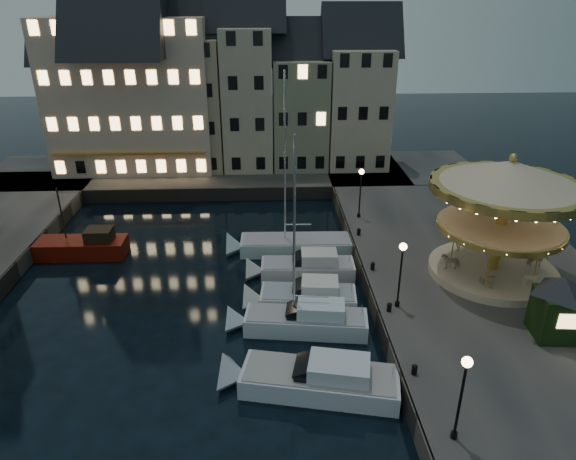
{
  "coord_description": "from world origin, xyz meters",
  "views": [
    {
      "loc": [
        -0.43,
        -24.56,
        18.18
      ],
      "look_at": [
        1.0,
        8.0,
        3.2
      ],
      "focal_mm": 32.0,
      "sensor_mm": 36.0,
      "label": 1
    }
  ],
  "objects_px": {
    "motorboat_d": "(302,298)",
    "ticket_kiosk": "(561,297)",
    "streetlamp_d": "(535,215)",
    "bollard_c": "(373,266)",
    "bollard_a": "(415,369)",
    "motorboat_e": "(302,268)",
    "motorboat_b": "(312,380)",
    "carousel": "(506,197)",
    "streetlamp_a": "(463,387)",
    "bollard_b": "(389,307)",
    "motorboat_c": "(299,321)",
    "streetlamp_c": "(361,186)",
    "red_fishing_boat": "(84,247)",
    "streetlamp_b": "(401,266)",
    "bollard_d": "(359,231)",
    "motorboat_f": "(288,245)"
  },
  "relations": [
    {
      "from": "streetlamp_a",
      "to": "streetlamp_b",
      "type": "bearing_deg",
      "value": 90.0
    },
    {
      "from": "streetlamp_c",
      "to": "bollard_b",
      "type": "bearing_deg",
      "value": -92.45
    },
    {
      "from": "motorboat_d",
      "to": "bollard_b",
      "type": "bearing_deg",
      "value": -28.47
    },
    {
      "from": "carousel",
      "to": "bollard_a",
      "type": "bearing_deg",
      "value": -129.26
    },
    {
      "from": "streetlamp_d",
      "to": "bollard_a",
      "type": "height_order",
      "value": "streetlamp_d"
    },
    {
      "from": "streetlamp_c",
      "to": "motorboat_c",
      "type": "relative_size",
      "value": 0.38
    },
    {
      "from": "bollard_b",
      "to": "bollard_d",
      "type": "xyz_separation_m",
      "value": [
        0.0,
        10.5,
        0.0
      ]
    },
    {
      "from": "ticket_kiosk",
      "to": "bollard_c",
      "type": "bearing_deg",
      "value": 137.31
    },
    {
      "from": "streetlamp_c",
      "to": "streetlamp_d",
      "type": "xyz_separation_m",
      "value": [
        11.3,
        -6.5,
        0.0
      ]
    },
    {
      "from": "streetlamp_b",
      "to": "motorboat_d",
      "type": "distance_m",
      "value": 6.86
    },
    {
      "from": "streetlamp_a",
      "to": "bollard_d",
      "type": "distance_m",
      "value": 20.15
    },
    {
      "from": "streetlamp_b",
      "to": "bollard_a",
      "type": "height_order",
      "value": "streetlamp_b"
    },
    {
      "from": "bollard_c",
      "to": "motorboat_b",
      "type": "relative_size",
      "value": 0.06
    },
    {
      "from": "bollard_d",
      "to": "motorboat_e",
      "type": "distance_m",
      "value": 6.2
    },
    {
      "from": "streetlamp_a",
      "to": "streetlamp_c",
      "type": "distance_m",
      "value": 23.5
    },
    {
      "from": "motorboat_c",
      "to": "red_fishing_boat",
      "type": "height_order",
      "value": "motorboat_c"
    },
    {
      "from": "bollard_d",
      "to": "motorboat_d",
      "type": "bearing_deg",
      "value": -122.36
    },
    {
      "from": "bollard_c",
      "to": "motorboat_d",
      "type": "relative_size",
      "value": 0.08
    },
    {
      "from": "bollard_d",
      "to": "bollard_c",
      "type": "bearing_deg",
      "value": -90.0
    },
    {
      "from": "streetlamp_c",
      "to": "motorboat_f",
      "type": "bearing_deg",
      "value": -149.46
    },
    {
      "from": "streetlamp_a",
      "to": "motorboat_e",
      "type": "height_order",
      "value": "streetlamp_a"
    },
    {
      "from": "streetlamp_d",
      "to": "bollard_b",
      "type": "relative_size",
      "value": 7.32
    },
    {
      "from": "motorboat_d",
      "to": "ticket_kiosk",
      "type": "bearing_deg",
      "value": -22.01
    },
    {
      "from": "streetlamp_d",
      "to": "bollard_a",
      "type": "distance_m",
      "value": 17.79
    },
    {
      "from": "bollard_b",
      "to": "ticket_kiosk",
      "type": "bearing_deg",
      "value": -17.86
    },
    {
      "from": "bollard_a",
      "to": "motorboat_f",
      "type": "height_order",
      "value": "motorboat_f"
    },
    {
      "from": "ticket_kiosk",
      "to": "streetlamp_d",
      "type": "bearing_deg",
      "value": 70.68
    },
    {
      "from": "motorboat_b",
      "to": "carousel",
      "type": "bearing_deg",
      "value": 35.13
    },
    {
      "from": "ticket_kiosk",
      "to": "motorboat_c",
      "type": "bearing_deg",
      "value": 168.28
    },
    {
      "from": "bollard_d",
      "to": "motorboat_c",
      "type": "xyz_separation_m",
      "value": [
        -5.27,
        -10.36,
        -0.93
      ]
    },
    {
      "from": "motorboat_d",
      "to": "ticket_kiosk",
      "type": "distance_m",
      "value": 14.65
    },
    {
      "from": "bollard_d",
      "to": "motorboat_d",
      "type": "distance_m",
      "value": 9.3
    },
    {
      "from": "streetlamp_d",
      "to": "bollard_b",
      "type": "xyz_separation_m",
      "value": [
        -11.9,
        -7.5,
        -2.41
      ]
    },
    {
      "from": "streetlamp_c",
      "to": "red_fishing_boat",
      "type": "relative_size",
      "value": 0.62
    },
    {
      "from": "bollard_c",
      "to": "bollard_a",
      "type": "bearing_deg",
      "value": -90.0
    },
    {
      "from": "bollard_a",
      "to": "motorboat_d",
      "type": "bearing_deg",
      "value": 121.17
    },
    {
      "from": "bollard_a",
      "to": "motorboat_e",
      "type": "relative_size",
      "value": 0.08
    },
    {
      "from": "streetlamp_a",
      "to": "bollard_c",
      "type": "distance_m",
      "value": 14.71
    },
    {
      "from": "bollard_a",
      "to": "bollard_c",
      "type": "xyz_separation_m",
      "value": [
        0.0,
        10.5,
        0.0
      ]
    },
    {
      "from": "streetlamp_d",
      "to": "bollard_c",
      "type": "xyz_separation_m",
      "value": [
        -11.9,
        -2.5,
        -2.41
      ]
    },
    {
      "from": "bollard_c",
      "to": "red_fishing_boat",
      "type": "bearing_deg",
      "value": 165.33
    },
    {
      "from": "motorboat_d",
      "to": "motorboat_f",
      "type": "relative_size",
      "value": 0.56
    },
    {
      "from": "bollard_d",
      "to": "motorboat_f",
      "type": "xyz_separation_m",
      "value": [
        -5.43,
        -0.06,
        -1.07
      ]
    },
    {
      "from": "streetlamp_b",
      "to": "bollard_c",
      "type": "xyz_separation_m",
      "value": [
        -0.6,
        4.5,
        -2.41
      ]
    },
    {
      "from": "motorboat_b",
      "to": "motorboat_d",
      "type": "distance_m",
      "value": 7.62
    },
    {
      "from": "bollard_a",
      "to": "motorboat_d",
      "type": "xyz_separation_m",
      "value": [
        -4.95,
        8.19,
        -0.96
      ]
    },
    {
      "from": "bollard_c",
      "to": "motorboat_c",
      "type": "relative_size",
      "value": 0.05
    },
    {
      "from": "motorboat_e",
      "to": "bollard_a",
      "type": "bearing_deg",
      "value": -68.8
    },
    {
      "from": "motorboat_d",
      "to": "red_fishing_boat",
      "type": "bearing_deg",
      "value": 154.09
    },
    {
      "from": "carousel",
      "to": "bollard_d",
      "type": "bearing_deg",
      "value": 140.43
    }
  ]
}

